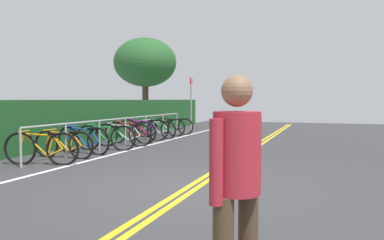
{
  "coord_description": "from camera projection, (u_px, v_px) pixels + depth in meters",
  "views": [
    {
      "loc": [
        -5.8,
        -2.03,
        1.41
      ],
      "look_at": [
        5.22,
        1.8,
        0.8
      ],
      "focal_mm": 36.67,
      "sensor_mm": 36.0,
      "label": 1
    }
  ],
  "objects": [
    {
      "name": "sign_post_far",
      "position": [
        191.0,
        99.0,
        17.16
      ],
      "size": [
        0.36,
        0.06,
        2.39
      ],
      "color": "gray",
      "rests_on": "ground_plane"
    },
    {
      "name": "bike_lane_stripe_white",
      "position": [
        30.0,
        176.0,
        7.25
      ],
      "size": [
        33.87,
        0.12,
        0.0
      ],
      "primitive_type": "cube",
      "color": "white",
      "rests_on": "ground_plane"
    },
    {
      "name": "bicycle_8",
      "position": [
        162.0,
        127.0,
        15.11
      ],
      "size": [
        0.46,
        1.78,
        0.73
      ],
      "color": "black",
      "rests_on": "ground_plane"
    },
    {
      "name": "centre_line_yellow_inner",
      "position": [
        196.0,
        189.0,
        6.19
      ],
      "size": [
        33.87,
        0.1,
        0.0
      ],
      "primitive_type": "cube",
      "color": "gold",
      "rests_on": "ground_plane"
    },
    {
      "name": "pedestrian",
      "position": [
        236.0,
        176.0,
        2.62
      ],
      "size": [
        0.45,
        0.32,
        1.57
      ],
      "color": "#4C3826",
      "rests_on": "ground_plane"
    },
    {
      "name": "hedge_backdrop",
      "position": [
        106.0,
        119.0,
        14.15
      ],
      "size": [
        17.83,
        0.85,
        1.4
      ],
      "primitive_type": "cube",
      "color": "#1C4C21",
      "rests_on": "ground_plane"
    },
    {
      "name": "bicycle_3",
      "position": [
        106.0,
        137.0,
        10.9
      ],
      "size": [
        0.48,
        1.75,
        0.75
      ],
      "color": "black",
      "rests_on": "ground_plane"
    },
    {
      "name": "bicycle_0",
      "position": [
        41.0,
        148.0,
        8.45
      ],
      "size": [
        0.54,
        1.66,
        0.76
      ],
      "color": "black",
      "rests_on": "ground_plane"
    },
    {
      "name": "bike_rack",
      "position": [
        125.0,
        124.0,
        12.21
      ],
      "size": [
        8.88,
        0.05,
        0.85
      ],
      "color": "#9EA0A5",
      "rests_on": "ground_plane"
    },
    {
      "name": "bicycle_9",
      "position": [
        174.0,
        126.0,
        15.94
      ],
      "size": [
        0.46,
        1.75,
        0.71
      ],
      "color": "black",
      "rests_on": "ground_plane"
    },
    {
      "name": "ground_plane",
      "position": [
        191.0,
        190.0,
        6.21
      ],
      "size": [
        37.63,
        11.05,
        0.05
      ],
      "primitive_type": "cube",
      "color": "#353538"
    },
    {
      "name": "bicycle_1",
      "position": [
        64.0,
        144.0,
        9.42
      ],
      "size": [
        0.46,
        1.68,
        0.71
      ],
      "color": "black",
      "rests_on": "ground_plane"
    },
    {
      "name": "tree_mid",
      "position": [
        145.0,
        63.0,
        21.54
      ],
      "size": [
        3.44,
        3.44,
        4.79
      ],
      "color": "#473323",
      "rests_on": "ground_plane"
    },
    {
      "name": "bicycle_5",
      "position": [
        130.0,
        132.0,
        12.6
      ],
      "size": [
        0.52,
        1.69,
        0.75
      ],
      "color": "black",
      "rests_on": "ground_plane"
    },
    {
      "name": "bicycle_4",
      "position": [
        123.0,
        135.0,
        11.82
      ],
      "size": [
        0.56,
        1.72,
        0.74
      ],
      "color": "black",
      "rests_on": "ground_plane"
    },
    {
      "name": "centre_line_yellow_outer",
      "position": [
        187.0,
        188.0,
        6.24
      ],
      "size": [
        33.87,
        0.1,
        0.0
      ],
      "primitive_type": "cube",
      "color": "gold",
      "rests_on": "ground_plane"
    },
    {
      "name": "bicycle_2",
      "position": [
        83.0,
        140.0,
        10.19
      ],
      "size": [
        0.46,
        1.74,
        0.75
      ],
      "color": "black",
      "rests_on": "ground_plane"
    },
    {
      "name": "bicycle_6",
      "position": [
        143.0,
        130.0,
        13.46
      ],
      "size": [
        0.62,
        1.73,
        0.79
      ],
      "color": "black",
      "rests_on": "ground_plane"
    },
    {
      "name": "bicycle_7",
      "position": [
        156.0,
        129.0,
        14.32
      ],
      "size": [
        0.55,
        1.72,
        0.7
      ],
      "color": "black",
      "rests_on": "ground_plane"
    }
  ]
}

